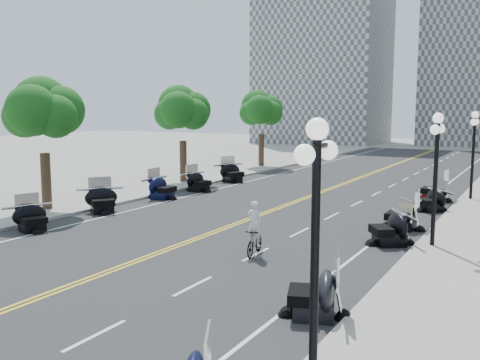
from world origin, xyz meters
The scene contains 42 objects.
ground centered at (0.00, 0.00, 0.00)m, with size 160.00×160.00×0.00m, color gray.
road centered at (0.00, 10.00, 0.00)m, with size 16.00×90.00×0.01m, color #333335.
centerline_yellow_a centered at (-0.12, 10.00, 0.01)m, with size 0.12×90.00×0.00m, color yellow.
centerline_yellow_b centered at (0.12, 10.00, 0.01)m, with size 0.12×90.00×0.00m, color yellow.
edge_line_north centered at (6.40, 10.00, 0.01)m, with size 0.12×90.00×0.00m, color white.
edge_line_south centered at (-6.40, 10.00, 0.01)m, with size 0.12×90.00×0.00m, color white.
lane_dash_4 centered at (3.20, -8.00, 0.01)m, with size 0.12×2.00×0.00m, color white.
lane_dash_5 centered at (3.20, -4.00, 0.01)m, with size 0.12×2.00×0.00m, color white.
lane_dash_6 centered at (3.20, 0.00, 0.01)m, with size 0.12×2.00×0.00m, color white.
lane_dash_7 centered at (3.20, 4.00, 0.01)m, with size 0.12×2.00×0.00m, color white.
lane_dash_8 centered at (3.20, 8.00, 0.01)m, with size 0.12×2.00×0.00m, color white.
lane_dash_9 centered at (3.20, 12.00, 0.01)m, with size 0.12×2.00×0.00m, color white.
lane_dash_10 centered at (3.20, 16.00, 0.01)m, with size 0.12×2.00×0.00m, color white.
lane_dash_11 centered at (3.20, 20.00, 0.01)m, with size 0.12×2.00×0.00m, color white.
lane_dash_12 centered at (3.20, 24.00, 0.01)m, with size 0.12×2.00×0.00m, color white.
lane_dash_13 centered at (3.20, 28.00, 0.01)m, with size 0.12×2.00×0.00m, color white.
lane_dash_14 centered at (3.20, 32.00, 0.01)m, with size 0.12×2.00×0.00m, color white.
lane_dash_15 centered at (3.20, 36.00, 0.01)m, with size 0.12×2.00×0.00m, color white.
lane_dash_16 centered at (3.20, 40.00, 0.01)m, with size 0.12×2.00×0.00m, color white.
lane_dash_17 centered at (3.20, 44.00, 0.01)m, with size 0.12×2.00×0.00m, color white.
lane_dash_18 centered at (3.20, 48.00, 0.01)m, with size 0.12×2.00×0.00m, color white.
lane_dash_19 centered at (3.20, 52.00, 0.01)m, with size 0.12×2.00×0.00m, color white.
sidewalk_south centered at (-10.50, 10.00, 0.07)m, with size 5.00×90.00×0.15m, color #9E9991.
distant_block_a centered at (-18.00, 62.00, 13.00)m, with size 18.00×14.00×26.00m, color gray.
street_lamp_1 centered at (8.60, -8.00, 2.60)m, with size 0.50×1.20×4.90m, color black, non-canonical shape.
street_lamp_2 centered at (8.60, 4.00, 2.60)m, with size 0.50×1.20×4.90m, color black, non-canonical shape.
street_lamp_3 centered at (8.60, 16.00, 2.60)m, with size 0.50×1.20×4.90m, color black, non-canonical shape.
tree_2 centered at (-10.00, 2.00, 4.75)m, with size 4.80×4.80×9.20m, color #235619, non-canonical shape.
tree_3 centered at (-10.00, 14.00, 4.75)m, with size 4.80×4.80×9.20m, color #235619, non-canonical shape.
tree_4 centered at (-10.00, 26.00, 4.75)m, with size 4.80×4.80×9.20m, color #235619, non-canonical shape.
motorcycle_n_4 centered at (7.21, -4.44, 0.71)m, with size 2.02×2.02×1.41m, color black, non-canonical shape.
motorcycle_n_6 centered at (7.05, 3.77, 0.73)m, with size 2.09×2.09×1.46m, color black, non-canonical shape.
motorcycle_n_7 centered at (6.83, 6.79, 0.72)m, with size 2.06×2.06×1.44m, color black, non-canonical shape.
motorcycle_n_8 centered at (7.20, 11.66, 0.66)m, with size 1.88×1.88×1.32m, color black, non-canonical shape.
motorcycle_n_9 centered at (6.76, 15.04, 0.74)m, with size 2.11×2.11×1.48m, color #590A0C, non-canonical shape.
motorcycle_s_5 centered at (-6.91, -1.47, 0.65)m, with size 1.85×1.85×1.29m, color black, non-canonical shape.
motorcycle_s_6 centered at (-7.24, 3.09, 0.72)m, with size 2.05×2.05×1.44m, color black, non-canonical shape.
motorcycle_s_7 centered at (-7.17, 7.93, 0.73)m, with size 2.08×2.08×1.45m, color black, non-canonical shape.
motorcycle_s_8 centered at (-6.90, 11.34, 0.69)m, with size 1.98×1.98×1.39m, color black, non-canonical shape.
motorcycle_s_9 centered at (-7.26, 16.19, 0.75)m, with size 2.14×2.14×1.50m, color black, non-canonical shape.
bicycle centered at (3.20, -0.11, 0.50)m, with size 0.47×1.66×1.00m, color #A51414.
cyclist_rider centered at (3.20, -0.11, 1.82)m, with size 0.60×0.39×1.64m, color white.
Camera 1 is at (11.97, -16.64, 5.25)m, focal length 40.00 mm.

